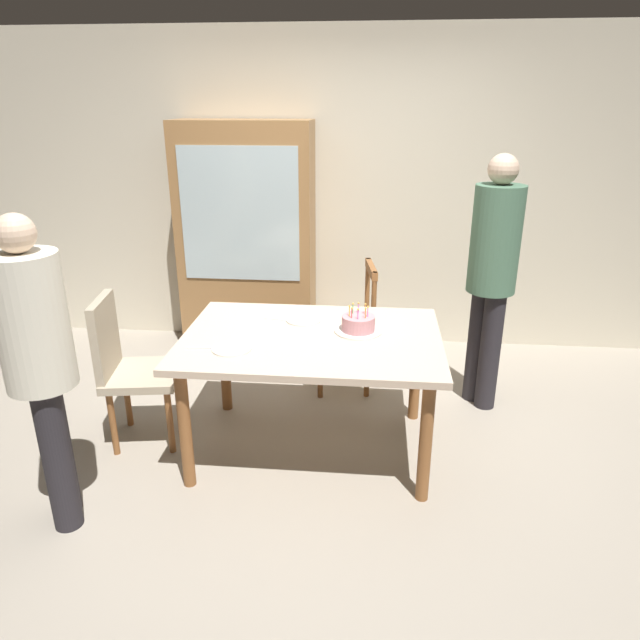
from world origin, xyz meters
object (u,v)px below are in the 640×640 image
object	(u,v)px
chair_spindle_back	(346,330)
plate_near_celebrant	(232,349)
plate_far_side	(304,320)
person_celebrant	(39,359)
chair_upholstered	(127,363)
person_guest	(492,269)
birthday_cake	(358,325)
dining_table	(312,350)
china_cabinet	(247,240)

from	to	relation	value
chair_spindle_back	plate_near_celebrant	bearing A→B (deg)	-117.70
plate_far_side	person_celebrant	world-z (taller)	person_celebrant
chair_upholstered	chair_spindle_back	bearing A→B (deg)	33.42
person_celebrant	person_guest	distance (m)	2.75
plate_far_side	chair_upholstered	world-z (taller)	chair_upholstered
plate_near_celebrant	person_celebrant	distance (m)	0.95
birthday_cake	dining_table	bearing A→B (deg)	-162.26
birthday_cake	person_celebrant	world-z (taller)	person_celebrant
chair_spindle_back	plate_far_side	bearing A→B (deg)	-111.08
dining_table	birthday_cake	size ratio (longest dim) A/B	5.36
person_guest	dining_table	bearing A→B (deg)	-148.22
person_celebrant	person_guest	size ratio (longest dim) A/B	0.92
birthday_cake	plate_near_celebrant	xyz separation A→B (m)	(-0.68, -0.33, -0.04)
birthday_cake	chair_spindle_back	size ratio (longest dim) A/B	0.29
plate_far_side	china_cabinet	world-z (taller)	china_cabinet
chair_spindle_back	china_cabinet	size ratio (longest dim) A/B	0.50
plate_far_side	chair_spindle_back	xyz separation A→B (m)	(0.24, 0.62, -0.31)
plate_near_celebrant	plate_far_side	bearing A→B (deg)	54.82
person_celebrant	china_cabinet	size ratio (longest dim) A/B	0.84
dining_table	chair_spindle_back	world-z (taller)	chair_spindle_back
plate_far_side	birthday_cake	bearing A→B (deg)	-24.13
birthday_cake	plate_far_side	world-z (taller)	birthday_cake
dining_table	person_celebrant	world-z (taller)	person_celebrant
plate_near_celebrant	china_cabinet	world-z (taller)	china_cabinet
person_guest	plate_far_side	bearing A→B (deg)	-159.08
dining_table	plate_near_celebrant	xyz separation A→B (m)	(-0.41, -0.24, 0.09)
person_celebrant	plate_near_celebrant	bearing A→B (deg)	33.50
chair_upholstered	person_celebrant	xyz separation A→B (m)	(-0.06, -0.76, 0.37)
plate_near_celebrant	chair_upholstered	world-z (taller)	chair_upholstered
birthday_cake	plate_far_side	size ratio (longest dim) A/B	1.27
birthday_cake	plate_far_side	bearing A→B (deg)	155.87
plate_far_side	person_guest	xyz separation A→B (m)	(1.20, 0.46, 0.23)
plate_far_side	person_celebrant	xyz separation A→B (m)	(-1.12, -1.00, 0.14)
plate_far_side	chair_upholstered	bearing A→B (deg)	-167.20
chair_spindle_back	person_guest	bearing A→B (deg)	-9.20
birthday_cake	chair_upholstered	world-z (taller)	chair_upholstered
plate_near_celebrant	china_cabinet	xyz separation A→B (m)	(-0.30, 1.80, 0.19)
plate_near_celebrant	china_cabinet	size ratio (longest dim) A/B	0.12
plate_near_celebrant	person_guest	xyz separation A→B (m)	(1.54, 0.94, 0.23)
birthday_cake	person_celebrant	bearing A→B (deg)	-150.04
plate_near_celebrant	person_guest	distance (m)	1.82
chair_upholstered	person_guest	distance (m)	2.42
birthday_cake	person_celebrant	size ratio (longest dim) A/B	0.18
dining_table	china_cabinet	size ratio (longest dim) A/B	0.79
birthday_cake	person_guest	distance (m)	1.07
plate_near_celebrant	birthday_cake	bearing A→B (deg)	25.54
chair_upholstered	china_cabinet	xyz separation A→B (m)	(0.43, 1.56, 0.42)
dining_table	chair_upholstered	size ratio (longest dim) A/B	1.58
birthday_cake	chair_upholstered	distance (m)	1.44
birthday_cake	chair_spindle_back	distance (m)	0.85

